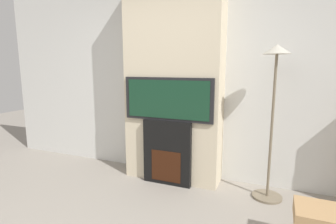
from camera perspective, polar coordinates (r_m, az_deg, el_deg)
The scene contains 5 objects.
wall_back at distance 3.61m, azimuth 2.49°, elevation 7.46°, with size 6.00×0.06×2.70m.
chimney_breast at distance 3.41m, azimuth 1.22°, elevation 7.32°, with size 1.26×0.38×2.70m.
fireplace at distance 3.40m, azimuth -0.01°, elevation -8.77°, with size 0.64×0.15×0.83m.
television at distance 3.25m, azimuth -0.02°, elevation 2.80°, with size 1.16×0.07×0.54m.
floor_lamp at distance 3.06m, azimuth 22.12°, elevation 4.00°, with size 0.33×0.33×1.73m.
Camera 1 is at (1.22, -1.37, 1.50)m, focal length 28.00 mm.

